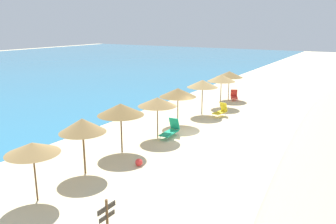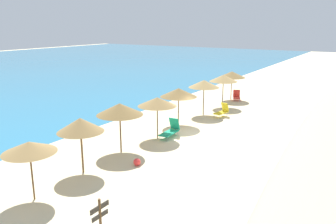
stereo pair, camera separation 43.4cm
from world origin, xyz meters
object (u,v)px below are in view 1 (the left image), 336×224
object	(u,v)px
beach_umbrella_1	(82,126)
beach_umbrella_3	(157,102)
lounge_chair_1	(221,111)
lounge_chair_2	(171,130)
beach_umbrella_2	(121,109)
wooden_signpost	(107,218)
beach_umbrella_4	(178,93)
beach_umbrella_6	(221,78)
lounge_chair_0	(234,96)
beach_umbrella_5	(203,84)
beach_umbrella_7	(229,74)
beach_umbrella_0	(32,148)
beach_ball	(139,162)

from	to	relation	value
beach_umbrella_1	beach_umbrella_3	world-z (taller)	beach_umbrella_1
lounge_chair_1	lounge_chair_2	size ratio (longest dim) A/B	0.83
beach_umbrella_2	wooden_signpost	size ratio (longest dim) A/B	1.72
beach_umbrella_1	beach_umbrella_4	world-z (taller)	beach_umbrella_1
beach_umbrella_3	beach_umbrella_1	bearing A→B (deg)	178.70
beach_umbrella_4	beach_umbrella_6	distance (m)	7.01
beach_umbrella_3	lounge_chair_0	world-z (taller)	beach_umbrella_3
lounge_chair_1	wooden_signpost	bearing A→B (deg)	111.52
beach_umbrella_5	lounge_chair_0	distance (m)	7.02
beach_umbrella_5	beach_umbrella_7	world-z (taller)	beach_umbrella_5
beach_umbrella_6	beach_umbrella_2	bearing A→B (deg)	177.86
beach_umbrella_0	beach_ball	size ratio (longest dim) A/B	6.58
beach_umbrella_1	lounge_chair_0	bearing A→B (deg)	-0.89
lounge_chair_2	wooden_signpost	xyz separation A→B (m)	(-10.86, -3.94, 0.54)
lounge_chair_1	beach_umbrella_0	bearing A→B (deg)	96.50
beach_umbrella_7	lounge_chair_1	bearing A→B (deg)	-164.04
beach_umbrella_0	beach_umbrella_7	xyz separation A→B (m)	(22.83, 0.43, 0.15)
beach_umbrella_1	beach_umbrella_3	bearing A→B (deg)	-1.30
beach_umbrella_0	beach_umbrella_2	xyz separation A→B (m)	(6.22, 0.44, 0.22)
beach_umbrella_2	beach_umbrella_5	world-z (taller)	beach_umbrella_2
wooden_signpost	beach_ball	size ratio (longest dim) A/B	4.30
beach_umbrella_3	lounge_chair_2	xyz separation A→B (m)	(0.62, -0.61, -1.93)
beach_umbrella_1	beach_umbrella_3	size ratio (longest dim) A/B	1.05
beach_umbrella_3	lounge_chair_2	distance (m)	2.11
beach_umbrella_2	beach_umbrella_5	distance (m)	10.06
beach_umbrella_1	beach_umbrella_6	bearing A→B (deg)	-0.93
beach_umbrella_7	wooden_signpost	bearing A→B (deg)	-168.24
beach_umbrella_0	beach_umbrella_6	size ratio (longest dim) A/B	0.89
beach_umbrella_3	beach_ball	world-z (taller)	beach_umbrella_3
beach_ball	lounge_chair_0	bearing A→B (deg)	4.58
beach_umbrella_7	lounge_chair_1	xyz separation A→B (m)	(-6.38, -1.83, -1.98)
wooden_signpost	lounge_chair_1	bearing A→B (deg)	10.95
beach_umbrella_2	beach_umbrella_4	distance (m)	6.42
lounge_chair_1	lounge_chair_2	xyz separation A→B (m)	(-6.40, 0.85, -0.02)
beach_umbrella_2	beach_umbrella_4	xyz separation A→B (m)	(6.42, -0.06, -0.12)
beach_umbrella_0	beach_umbrella_5	world-z (taller)	beach_umbrella_5
beach_umbrella_7	beach_umbrella_0	bearing A→B (deg)	-178.92
beach_umbrella_5	beach_umbrella_6	bearing A→B (deg)	-3.97
beach_umbrella_2	beach_umbrella_7	bearing A→B (deg)	-0.05
beach_umbrella_4	beach_ball	world-z (taller)	beach_umbrella_4
beach_umbrella_2	beach_ball	world-z (taller)	beach_umbrella_2
lounge_chair_2	lounge_chair_0	bearing A→B (deg)	-90.43
beach_umbrella_5	wooden_signpost	world-z (taller)	beach_umbrella_5
beach_umbrella_4	beach_umbrella_7	bearing A→B (deg)	0.28
lounge_chair_2	wooden_signpost	distance (m)	11.57
lounge_chair_1	beach_umbrella_3	bearing A→B (deg)	89.58
beach_umbrella_1	beach_umbrella_2	size ratio (longest dim) A/B	0.98
lounge_chair_1	beach_ball	distance (m)	11.34
beach_umbrella_0	beach_umbrella_6	distance (m)	19.63
lounge_chair_2	beach_ball	distance (m)	5.04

